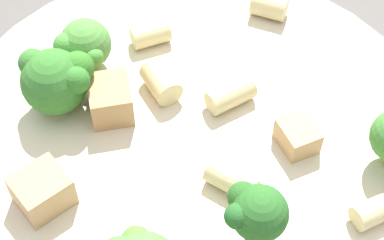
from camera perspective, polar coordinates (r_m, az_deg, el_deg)
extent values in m
plane|color=#5B5651|center=(0.40, 0.00, -3.44)|extent=(2.00, 2.00, 0.00)
cylinder|color=silver|center=(0.39, 0.00, -2.23)|extent=(0.30, 0.30, 0.03)
cylinder|color=beige|center=(0.38, 0.00, -1.22)|extent=(0.27, 0.27, 0.01)
torus|color=silver|center=(0.38, 0.00, -1.13)|extent=(0.29, 0.29, 0.00)
cylinder|color=#9EC175|center=(0.33, 5.78, -9.73)|extent=(0.01, 0.01, 0.02)
sphere|color=#2D6B28|center=(0.32, 6.03, -8.25)|extent=(0.03, 0.03, 0.03)
sphere|color=#2D6526|center=(0.32, 4.56, -6.85)|extent=(0.02, 0.02, 0.02)
sphere|color=#286528|center=(0.31, 4.03, -8.52)|extent=(0.01, 0.01, 0.01)
cylinder|color=#93B766|center=(0.41, -9.18, 5.24)|extent=(0.01, 0.01, 0.01)
sphere|color=#569942|center=(0.40, -9.45, 6.69)|extent=(0.03, 0.03, 0.03)
sphere|color=#4D943D|center=(0.39, -11.11, 6.52)|extent=(0.02, 0.02, 0.02)
sphere|color=#539E3E|center=(0.39, -8.79, 5.60)|extent=(0.01, 0.01, 0.01)
cylinder|color=#93B766|center=(0.39, -11.72, 1.68)|extent=(0.01, 0.01, 0.01)
sphere|color=#387A2D|center=(0.38, -12.14, 3.34)|extent=(0.04, 0.04, 0.04)
sphere|color=#35792B|center=(0.36, -10.26, 3.48)|extent=(0.02, 0.02, 0.02)
sphere|color=#377B27|center=(0.37, -10.12, 4.61)|extent=(0.02, 0.02, 0.02)
sphere|color=#3A7B2F|center=(0.38, -13.95, 4.92)|extent=(0.02, 0.02, 0.02)
cylinder|color=beige|center=(0.44, 6.88, 10.04)|extent=(0.03, 0.02, 0.02)
cylinder|color=beige|center=(0.35, 3.54, -5.37)|extent=(0.03, 0.02, 0.01)
cylinder|color=beige|center=(0.42, -3.70, 7.59)|extent=(0.02, 0.03, 0.01)
cylinder|color=beige|center=(0.35, 16.32, -7.60)|extent=(0.02, 0.03, 0.01)
cylinder|color=beige|center=(0.39, -2.76, 3.40)|extent=(0.03, 0.02, 0.02)
cylinder|color=beige|center=(0.38, 3.81, 1.94)|extent=(0.02, 0.03, 0.01)
cube|color=tan|center=(0.37, 9.36, -1.41)|extent=(0.03, 0.03, 0.02)
cube|color=tan|center=(0.38, -7.27, 1.81)|extent=(0.04, 0.03, 0.02)
cube|color=tan|center=(0.35, -13.17, -6.16)|extent=(0.03, 0.03, 0.02)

